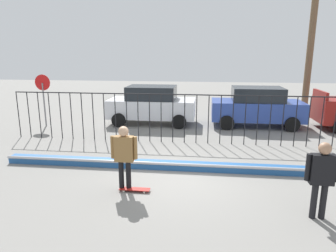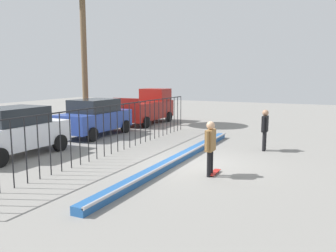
{
  "view_description": "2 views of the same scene",
  "coord_description": "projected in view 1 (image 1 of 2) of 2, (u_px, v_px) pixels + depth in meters",
  "views": [
    {
      "loc": [
        0.79,
        -8.26,
        3.51
      ],
      "look_at": [
        -0.37,
        1.15,
        1.23
      ],
      "focal_mm": 32.72,
      "sensor_mm": 36.0,
      "label": 1
    },
    {
      "loc": [
        -11.13,
        -4.29,
        3.07
      ],
      "look_at": [
        0.04,
        1.01,
        1.28
      ],
      "focal_mm": 36.74,
      "sensor_mm": 36.0,
      "label": 2
    }
  ],
  "objects": [
    {
      "name": "ground_plane",
      "position": [
        176.0,
        177.0,
        8.89
      ],
      "size": [
        60.0,
        60.0,
        0.0
      ],
      "primitive_type": "plane",
      "color": "gray"
    },
    {
      "name": "skateboard",
      "position": [
        135.0,
        189.0,
        7.93
      ],
      "size": [
        0.8,
        0.2,
        0.07
      ],
      "rotation": [
        0.0,
        0.0,
        0.2
      ],
      "color": "#A51E19",
      "rests_on": "ground"
    },
    {
      "name": "perimeter_fence",
      "position": [
        185.0,
        113.0,
        11.98
      ],
      "size": [
        14.04,
        0.04,
        1.95
      ],
      "color": "black",
      "rests_on": "ground"
    },
    {
      "name": "parked_car_white",
      "position": [
        152.0,
        105.0,
        15.36
      ],
      "size": [
        4.3,
        2.12,
        1.9
      ],
      "rotation": [
        0.0,
        0.0,
        -0.03
      ],
      "color": "silver",
      "rests_on": "ground"
    },
    {
      "name": "stop_sign",
      "position": [
        43.0,
        93.0,
        14.72
      ],
      "size": [
        0.76,
        0.07,
        2.5
      ],
      "color": "slate",
      "rests_on": "ground"
    },
    {
      "name": "bowl_coping_ledge",
      "position": [
        178.0,
        166.0,
        9.43
      ],
      "size": [
        11.0,
        0.41,
        0.27
      ],
      "color": "#235699",
      "rests_on": "ground"
    },
    {
      "name": "skateboarder",
      "position": [
        124.0,
        152.0,
        7.79
      ],
      "size": [
        0.69,
        0.26,
        1.72
      ],
      "rotation": [
        0.0,
        0.0,
        -0.21
      ],
      "color": "black",
      "rests_on": "ground"
    },
    {
      "name": "camera_operator",
      "position": [
        322.0,
        174.0,
        6.43
      ],
      "size": [
        0.69,
        0.26,
        1.71
      ],
      "rotation": [
        0.0,
        0.0,
        3.17
      ],
      "color": "black",
      "rests_on": "ground"
    },
    {
      "name": "parked_car_blue",
      "position": [
        257.0,
        106.0,
        14.8
      ],
      "size": [
        4.3,
        2.12,
        1.9
      ],
      "rotation": [
        0.0,
        0.0,
        -0.03
      ],
      "color": "#2D479E",
      "rests_on": "ground"
    }
  ]
}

